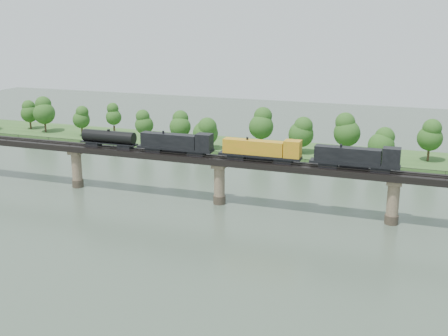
% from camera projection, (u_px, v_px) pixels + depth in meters
% --- Properties ---
extents(ground, '(400.00, 400.00, 0.00)m').
position_uv_depth(ground, '(165.00, 251.00, 108.30)').
color(ground, '#374638').
rests_on(ground, ground).
extents(far_bank, '(300.00, 24.00, 1.60)m').
position_uv_depth(far_bank, '(277.00, 151.00, 185.18)').
color(far_bank, '#2D5221').
rests_on(far_bank, ground).
extents(bridge, '(236.00, 30.00, 11.50)m').
position_uv_depth(bridge, '(219.00, 182.00, 134.07)').
color(bridge, '#473A2D').
rests_on(bridge, ground).
extents(bridge_superstructure, '(220.00, 4.90, 0.75)m').
position_uv_depth(bridge_superstructure, '(219.00, 156.00, 132.41)').
color(bridge_superstructure, black).
rests_on(bridge_superstructure, bridge).
extents(far_treeline, '(289.06, 17.54, 13.60)m').
position_uv_depth(far_treeline, '(250.00, 127.00, 181.71)').
color(far_treeline, '#382619').
rests_on(far_treeline, far_bank).
extents(freight_train, '(78.41, 3.06, 5.40)m').
position_uv_depth(freight_train, '(231.00, 148.00, 130.82)').
color(freight_train, black).
rests_on(freight_train, bridge).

